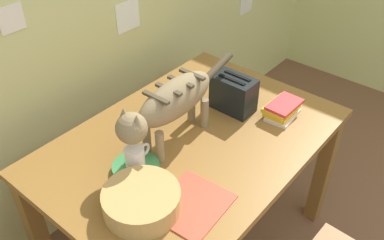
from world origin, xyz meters
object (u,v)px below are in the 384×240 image
(magazine, at_px, (192,205))
(wicker_basket, at_px, (142,201))
(book_stack, at_px, (282,109))
(coffee_mug, at_px, (136,157))
(cat, at_px, (170,104))
(dining_table, at_px, (192,153))
(toaster, at_px, (234,94))
(saucer_bowl, at_px, (136,168))

(magazine, xyz_separation_m, wicker_basket, (-0.13, 0.12, 0.04))
(magazine, distance_m, book_stack, 0.69)
(coffee_mug, distance_m, magazine, 0.29)
(cat, bearing_deg, coffee_mug, 90.02)
(wicker_basket, bearing_deg, coffee_mug, 51.34)
(dining_table, relative_size, book_stack, 6.95)
(coffee_mug, distance_m, book_stack, 0.74)
(wicker_basket, height_order, toaster, toaster)
(coffee_mug, xyz_separation_m, magazine, (-0.00, -0.29, -0.07))
(cat, distance_m, coffee_mug, 0.25)
(cat, xyz_separation_m, magazine, (-0.21, -0.29, -0.20))
(coffee_mug, bearing_deg, wicker_basket, -128.66)
(dining_table, height_order, wicker_basket, wicker_basket)
(saucer_bowl, distance_m, magazine, 0.29)
(dining_table, relative_size, wicker_basket, 4.68)
(magazine, bearing_deg, wicker_basket, 131.36)
(saucer_bowl, bearing_deg, dining_table, -8.30)
(saucer_bowl, xyz_separation_m, book_stack, (0.69, -0.26, 0.02))
(magazine, height_order, toaster, toaster)
(dining_table, height_order, toaster, toaster)
(toaster, bearing_deg, magazine, -158.07)
(dining_table, bearing_deg, toaster, -1.25)
(magazine, height_order, wicker_basket, wicker_basket)
(cat, xyz_separation_m, coffee_mug, (-0.21, -0.00, -0.14))
(saucer_bowl, height_order, book_stack, book_stack)
(coffee_mug, bearing_deg, magazine, -90.32)
(magazine, bearing_deg, toaster, 17.61)
(magazine, relative_size, wicker_basket, 0.95)
(saucer_bowl, height_order, magazine, saucer_bowl)
(toaster, bearing_deg, dining_table, 178.75)
(coffee_mug, xyz_separation_m, wicker_basket, (-0.13, -0.16, -0.03))
(book_stack, bearing_deg, dining_table, 151.81)
(magazine, relative_size, book_stack, 1.41)
(dining_table, relative_size, magazine, 4.92)
(dining_table, xyz_separation_m, magazine, (-0.29, -0.24, 0.09))
(coffee_mug, xyz_separation_m, toaster, (0.59, -0.05, 0.02))
(dining_table, distance_m, magazine, 0.39)
(book_stack, height_order, toaster, toaster)
(cat, xyz_separation_m, wicker_basket, (-0.34, -0.17, -0.16))
(coffee_mug, bearing_deg, dining_table, -8.41)
(saucer_bowl, distance_m, book_stack, 0.74)
(coffee_mug, bearing_deg, saucer_bowl, -180.00)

